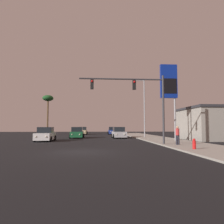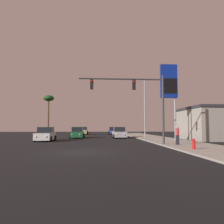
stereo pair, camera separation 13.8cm
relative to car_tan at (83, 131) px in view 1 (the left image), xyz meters
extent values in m
plane|color=black|center=(1.87, -34.10, -0.76)|extent=(120.00, 120.00, 0.00)
cube|color=#9E998E|center=(11.37, -24.10, -0.70)|extent=(5.00, 60.00, 0.12)
cube|color=gray|center=(19.87, -21.40, 1.24)|extent=(10.00, 8.00, 4.00)
cube|color=#2D2D33|center=(19.87, -21.40, 3.39)|extent=(10.30, 8.30, 0.30)
cube|color=tan|center=(0.00, -0.04, -0.18)|extent=(1.86, 4.23, 0.80)
cube|color=black|center=(0.00, 0.11, 0.57)|extent=(1.63, 2.02, 0.70)
cylinder|color=black|center=(-0.90, -1.34, -0.44)|extent=(0.24, 0.64, 0.64)
cylinder|color=black|center=(0.90, -1.34, -0.44)|extent=(0.24, 0.64, 0.64)
cylinder|color=black|center=(-0.90, 1.27, -0.44)|extent=(0.24, 0.64, 0.64)
cylinder|color=black|center=(0.90, 1.27, -0.44)|extent=(0.24, 0.64, 0.64)
sphere|color=#F2EACC|center=(-0.56, -2.16, -0.13)|extent=(0.18, 0.18, 0.18)
sphere|color=#F2EACC|center=(0.56, -2.16, -0.13)|extent=(0.18, 0.18, 0.18)
cube|color=navy|center=(6.66, -0.23, -0.18)|extent=(1.87, 4.23, 0.80)
cube|color=black|center=(6.66, -0.08, 0.57)|extent=(1.64, 2.03, 0.70)
cylinder|color=black|center=(5.76, -1.53, -0.44)|extent=(0.24, 0.64, 0.64)
cylinder|color=black|center=(7.56, -1.53, -0.44)|extent=(0.24, 0.64, 0.64)
cylinder|color=black|center=(5.76, 1.07, -0.44)|extent=(0.24, 0.64, 0.64)
cylinder|color=black|center=(7.56, 1.07, -0.44)|extent=(0.24, 0.64, 0.64)
sphere|color=#F2EACC|center=(6.10, -2.35, -0.13)|extent=(0.18, 0.18, 0.18)
sphere|color=#F2EACC|center=(7.21, -2.35, -0.13)|extent=(0.18, 0.18, 0.18)
cube|color=silver|center=(-3.14, -22.55, -0.18)|extent=(1.85, 4.22, 0.80)
cube|color=black|center=(-3.14, -22.40, 0.57)|extent=(1.63, 2.02, 0.70)
cylinder|color=black|center=(-4.04, -23.85, -0.44)|extent=(0.24, 0.64, 0.64)
cylinder|color=black|center=(-2.24, -23.85, -0.44)|extent=(0.24, 0.64, 0.64)
cylinder|color=black|center=(-4.04, -21.24, -0.44)|extent=(0.24, 0.64, 0.64)
cylinder|color=black|center=(-2.24, -21.24, -0.44)|extent=(0.24, 0.64, 0.64)
sphere|color=#F2EACC|center=(-3.70, -24.67, -0.13)|extent=(0.18, 0.18, 0.18)
sphere|color=#F2EACC|center=(-2.58, -24.67, -0.13)|extent=(0.18, 0.18, 0.18)
cube|color=#B7B7BC|center=(6.43, -16.11, -0.18)|extent=(1.95, 4.26, 0.80)
cube|color=black|center=(6.43, -15.96, 0.57)|extent=(1.67, 2.05, 0.70)
cylinder|color=black|center=(5.53, -17.41, -0.44)|extent=(0.24, 0.64, 0.64)
cylinder|color=black|center=(7.33, -17.41, -0.44)|extent=(0.24, 0.64, 0.64)
cylinder|color=black|center=(5.53, -14.81, -0.44)|extent=(0.24, 0.64, 0.64)
cylinder|color=black|center=(7.33, -14.81, -0.44)|extent=(0.24, 0.64, 0.64)
sphere|color=#F2EACC|center=(5.88, -18.23, -0.13)|extent=(0.18, 0.18, 0.18)
sphere|color=#F2EACC|center=(6.99, -18.23, -0.13)|extent=(0.18, 0.18, 0.18)
cube|color=#195933|center=(0.07, -15.73, -0.18)|extent=(1.89, 4.24, 0.80)
cube|color=black|center=(0.07, -15.58, 0.57)|extent=(1.64, 2.03, 0.70)
cylinder|color=black|center=(-0.83, -17.04, -0.44)|extent=(0.24, 0.64, 0.64)
cylinder|color=black|center=(0.97, -17.04, -0.44)|extent=(0.24, 0.64, 0.64)
cylinder|color=black|center=(-0.83, -14.43, -0.44)|extent=(0.24, 0.64, 0.64)
cylinder|color=black|center=(0.97, -14.43, -0.44)|extent=(0.24, 0.64, 0.64)
sphere|color=#F2EACC|center=(-0.49, -17.85, -0.13)|extent=(0.18, 0.18, 0.18)
sphere|color=#F2EACC|center=(0.62, -17.85, -0.13)|extent=(0.18, 0.18, 0.18)
cylinder|color=#38383D|center=(9.29, -29.15, 2.61)|extent=(0.20, 0.20, 6.50)
cylinder|color=#38383D|center=(5.32, -29.15, 5.46)|extent=(7.95, 0.14, 0.14)
cube|color=black|center=(6.51, -29.15, 4.91)|extent=(0.30, 0.24, 0.90)
sphere|color=red|center=(6.51, -29.29, 5.18)|extent=(0.20, 0.20, 0.20)
cube|color=black|center=(2.54, -29.15, 4.91)|extent=(0.30, 0.24, 0.90)
sphere|color=red|center=(2.54, -29.29, 5.18)|extent=(0.20, 0.20, 0.20)
cylinder|color=#99999E|center=(10.47, -15.92, 3.86)|extent=(0.18, 0.18, 9.00)
cylinder|color=#99999E|center=(9.77, -15.92, 8.21)|extent=(1.40, 0.10, 0.10)
ellipsoid|color=silver|center=(9.07, -15.92, 8.16)|extent=(0.50, 0.24, 0.20)
cylinder|color=#99999E|center=(10.83, -24.29, 1.86)|extent=(0.20, 0.20, 5.00)
cylinder|color=#99999E|center=(12.23, -24.29, 1.86)|extent=(0.20, 0.20, 5.00)
cube|color=navy|center=(11.53, -24.29, 6.36)|extent=(2.00, 0.40, 4.00)
cube|color=black|center=(11.53, -24.50, 5.76)|extent=(1.80, 0.03, 1.80)
cylinder|color=red|center=(10.00, -33.98, -0.34)|extent=(0.24, 0.24, 0.60)
sphere|color=red|center=(10.00, -33.98, 0.02)|extent=(0.20, 0.20, 0.20)
cylinder|color=red|center=(10.00, -34.15, -0.31)|extent=(0.08, 0.10, 0.08)
cylinder|color=#23232D|center=(10.12, -30.22, -0.22)|extent=(0.16, 0.16, 0.85)
cylinder|color=#23232D|center=(10.30, -30.22, -0.22)|extent=(0.16, 0.16, 0.85)
cylinder|color=#BF3333|center=(10.21, -30.22, 0.51)|extent=(0.32, 0.32, 0.60)
sphere|color=tan|center=(10.21, -30.22, 0.92)|extent=(0.22, 0.22, 0.22)
cylinder|color=brown|center=(-7.77, -0.10, 3.04)|extent=(0.36, 0.36, 7.61)
ellipsoid|color=#1E5123|center=(-7.77, -0.10, 7.33)|extent=(2.40, 2.40, 1.32)
camera|label=1|loc=(2.89, -49.35, 0.97)|focal=35.00mm
camera|label=2|loc=(3.03, -49.36, 0.97)|focal=35.00mm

